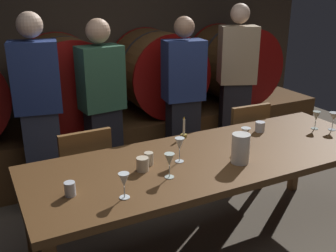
{
  "coord_description": "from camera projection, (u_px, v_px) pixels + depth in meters",
  "views": [
    {
      "loc": [
        -1.37,
        -1.85,
        1.91
      ],
      "look_at": [
        -0.12,
        0.59,
        0.92
      ],
      "focal_mm": 42.19,
      "sensor_mm": 36.0,
      "label": 1
    }
  ],
  "objects": [
    {
      "name": "barrel_shelf",
      "position": [
        117.0,
        139.0,
        4.42
      ],
      "size": [
        5.05,
        0.9,
        0.54
      ],
      "primitive_type": "cube",
      "color": "brown",
      "rests_on": "ground"
    },
    {
      "name": "chair_right",
      "position": [
        242.0,
        142.0,
        3.76
      ],
      "size": [
        0.42,
        0.42,
        0.88
      ],
      "rotation": [
        0.0,
        0.0,
        3.1
      ],
      "color": "brown",
      "rests_on": "ground"
    },
    {
      "name": "wine_glass_center_left",
      "position": [
        180.0,
        145.0,
        2.64
      ],
      "size": [
        0.07,
        0.07,
        0.17
      ],
      "color": "white",
      "rests_on": "dining_table"
    },
    {
      "name": "dining_table",
      "position": [
        212.0,
        164.0,
        2.8
      ],
      "size": [
        2.61,
        0.92,
        0.77
      ],
      "color": "brown",
      "rests_on": "ground"
    },
    {
      "name": "back_wall",
      "position": [
        96.0,
        28.0,
        4.48
      ],
      "size": [
        5.62,
        0.24,
        2.88
      ],
      "primitive_type": "cube",
      "color": "#473A2D",
      "rests_on": "ground"
    },
    {
      "name": "cup_far_left",
      "position": [
        70.0,
        189.0,
        2.24
      ],
      "size": [
        0.06,
        0.06,
        0.08
      ],
      "primitive_type": "cylinder",
      "color": "silver",
      "rests_on": "dining_table"
    },
    {
      "name": "wine_glass_far_left",
      "position": [
        124.0,
        181.0,
        2.19
      ],
      "size": [
        0.06,
        0.06,
        0.15
      ],
      "color": "white",
      "rests_on": "dining_table"
    },
    {
      "name": "guest_center_right",
      "position": [
        183.0,
        101.0,
        3.84
      ],
      "size": [
        0.41,
        0.29,
        1.64
      ],
      "rotation": [
        0.0,
        0.0,
        2.99
      ],
      "color": "black",
      "rests_on": "ground"
    },
    {
      "name": "wine_glass_far_right",
      "position": [
        334.0,
        117.0,
        3.23
      ],
      "size": [
        0.08,
        0.08,
        0.15
      ],
      "color": "white",
      "rests_on": "dining_table"
    },
    {
      "name": "wine_barrel_center_right",
      "position": [
        158.0,
        72.0,
        4.4
      ],
      "size": [
        0.91,
        0.76,
        0.91
      ],
      "color": "brown",
      "rests_on": "barrel_shelf"
    },
    {
      "name": "guest_center_left",
      "position": [
        102.0,
        109.0,
        3.58
      ],
      "size": [
        0.4,
        0.28,
        1.64
      ],
      "rotation": [
        0.0,
        0.0,
        3.25
      ],
      "color": "black",
      "rests_on": "ground"
    },
    {
      "name": "candle_center",
      "position": [
        184.0,
        132.0,
        3.1
      ],
      "size": [
        0.05,
        0.05,
        0.17
      ],
      "color": "olive",
      "rests_on": "dining_table"
    },
    {
      "name": "pitcher",
      "position": [
        241.0,
        148.0,
        2.64
      ],
      "size": [
        0.12,
        0.12,
        0.2
      ],
      "color": "white",
      "rests_on": "dining_table"
    },
    {
      "name": "wine_barrel_center_left",
      "position": [
        66.0,
        82.0,
        3.96
      ],
      "size": [
        0.91,
        0.76,
        0.91
      ],
      "color": "brown",
      "rests_on": "barrel_shelf"
    },
    {
      "name": "cup_center_left",
      "position": [
        142.0,
        164.0,
        2.54
      ],
      "size": [
        0.08,
        0.08,
        0.09
      ],
      "primitive_type": "cylinder",
      "color": "beige",
      "rests_on": "dining_table"
    },
    {
      "name": "cup_far_right",
      "position": [
        260.0,
        127.0,
        3.22
      ],
      "size": [
        0.08,
        0.08,
        0.08
      ],
      "primitive_type": "cylinder",
      "color": "silver",
      "rests_on": "dining_table"
    },
    {
      "name": "guest_far_right",
      "position": [
        236.0,
        86.0,
        4.2
      ],
      "size": [
        0.44,
        0.37,
        1.73
      ],
      "rotation": [
        0.0,
        0.0,
        2.75
      ],
      "color": "black",
      "rests_on": "ground"
    },
    {
      "name": "guest_far_left",
      "position": [
        40.0,
        114.0,
        3.32
      ],
      "size": [
        0.42,
        0.31,
        1.71
      ],
      "rotation": [
        0.0,
        0.0,
        2.96
      ],
      "color": "#33384C",
      "rests_on": "ground"
    },
    {
      "name": "chair_left",
      "position": [
        84.0,
        174.0,
        3.13
      ],
      "size": [
        0.41,
        0.41,
        0.88
      ],
      "rotation": [
        0.0,
        0.0,
        3.17
      ],
      "color": "brown",
      "rests_on": "ground"
    },
    {
      "name": "wine_barrel_far_right",
      "position": [
        233.0,
        64.0,
        4.84
      ],
      "size": [
        0.91,
        0.76,
        0.91
      ],
      "color": "brown",
      "rests_on": "barrel_shelf"
    },
    {
      "name": "wine_glass_right",
      "position": [
        316.0,
        117.0,
        3.26
      ],
      "size": [
        0.06,
        0.06,
        0.15
      ],
      "color": "silver",
      "rests_on": "dining_table"
    },
    {
      "name": "cup_center_right",
      "position": [
        149.0,
        159.0,
        2.63
      ],
      "size": [
        0.06,
        0.06,
        0.09
      ],
      "primitive_type": "cylinder",
      "color": "beige",
      "rests_on": "dining_table"
    },
    {
      "name": "wine_glass_center_right",
      "position": [
        246.0,
        133.0,
        2.87
      ],
      "size": [
        0.07,
        0.07,
        0.16
      ],
      "color": "white",
      "rests_on": "dining_table"
    },
    {
      "name": "wine_glass_left",
      "position": [
        169.0,
        161.0,
        2.43
      ],
      "size": [
        0.06,
        0.06,
        0.16
      ],
      "color": "silver",
      "rests_on": "dining_table"
    }
  ]
}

